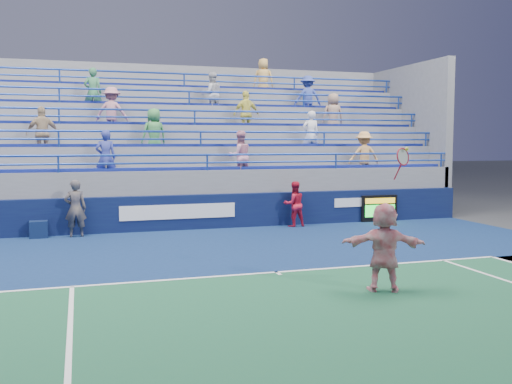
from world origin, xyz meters
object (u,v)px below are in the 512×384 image
object	(u,v)px
judge_chair	(39,228)
tennis_player	(384,247)
ball_girl	(294,204)
serve_speed_board	(379,208)
line_judge	(75,209)

from	to	relation	value
judge_chair	tennis_player	distance (m)	10.47
ball_girl	tennis_player	bearing A→B (deg)	79.38
serve_speed_board	tennis_player	world-z (taller)	tennis_player
tennis_player	serve_speed_board	bearing A→B (deg)	61.10
tennis_player	ball_girl	size ratio (longest dim) A/B	1.80
judge_chair	tennis_player	bearing A→B (deg)	-51.75
serve_speed_board	judge_chair	size ratio (longest dim) A/B	1.51
tennis_player	ball_girl	world-z (taller)	tennis_player
judge_chair	line_judge	world-z (taller)	line_judge
judge_chair	serve_speed_board	bearing A→B (deg)	0.36
serve_speed_board	line_judge	bearing A→B (deg)	-178.39
judge_chair	ball_girl	distance (m)	7.83
judge_chair	line_judge	size ratio (longest dim) A/B	0.53
serve_speed_board	line_judge	distance (m)	10.03
judge_chair	ball_girl	bearing A→B (deg)	-1.12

